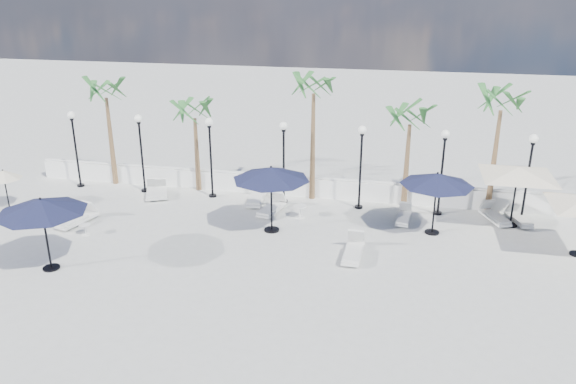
% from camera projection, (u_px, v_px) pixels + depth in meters
% --- Properties ---
extents(ground, '(100.00, 100.00, 0.00)m').
position_uv_depth(ground, '(245.00, 267.00, 20.32)').
color(ground, '#A9A8A4').
rests_on(ground, ground).
extents(balustrade, '(26.00, 0.30, 1.01)m').
position_uv_depth(balustrade, '(288.00, 186.00, 27.03)').
color(balustrade, white).
rests_on(balustrade, ground).
extents(lamppost_0, '(0.36, 0.36, 3.84)m').
position_uv_depth(lamppost_0, '(74.00, 138.00, 27.44)').
color(lamppost_0, black).
rests_on(lamppost_0, ground).
extents(lamppost_1, '(0.36, 0.36, 3.84)m').
position_uv_depth(lamppost_1, '(141.00, 142.00, 26.76)').
color(lamppost_1, black).
rests_on(lamppost_1, ground).
extents(lamppost_2, '(0.36, 0.36, 3.84)m').
position_uv_depth(lamppost_2, '(210.00, 147.00, 26.08)').
color(lamppost_2, black).
rests_on(lamppost_2, ground).
extents(lamppost_3, '(0.36, 0.36, 3.84)m').
position_uv_depth(lamppost_3, '(284.00, 151.00, 25.40)').
color(lamppost_3, black).
rests_on(lamppost_3, ground).
extents(lamppost_4, '(0.36, 0.36, 3.84)m').
position_uv_depth(lamppost_4, '(361.00, 156.00, 24.72)').
color(lamppost_4, black).
rests_on(lamppost_4, ground).
extents(lamppost_5, '(0.36, 0.36, 3.84)m').
position_uv_depth(lamppost_5, '(443.00, 161.00, 24.04)').
color(lamppost_5, black).
rests_on(lamppost_5, ground).
extents(lamppost_6, '(0.36, 0.36, 3.84)m').
position_uv_depth(lamppost_6, '(529.00, 166.00, 23.36)').
color(lamppost_6, black).
rests_on(lamppost_6, ground).
extents(palm_0, '(2.60, 2.60, 5.50)m').
position_uv_depth(palm_0, '(106.00, 95.00, 27.17)').
color(palm_0, brown).
rests_on(palm_0, ground).
extents(palm_1, '(2.60, 2.60, 4.70)m').
position_uv_depth(palm_1, '(195.00, 115.00, 26.57)').
color(palm_1, brown).
rests_on(palm_1, ground).
extents(palm_2, '(2.60, 2.60, 6.10)m').
position_uv_depth(palm_2, '(314.00, 91.00, 24.98)').
color(palm_2, brown).
rests_on(palm_2, ground).
extents(palm_3, '(2.60, 2.60, 4.90)m').
position_uv_depth(palm_3, '(410.00, 121.00, 24.56)').
color(palm_3, brown).
rests_on(palm_3, ground).
extents(palm_4, '(2.60, 2.60, 5.70)m').
position_uv_depth(palm_4, '(501.00, 107.00, 23.57)').
color(palm_4, brown).
rests_on(palm_4, ground).
extents(lounger_0, '(1.09, 2.05, 0.73)m').
position_uv_depth(lounger_0, '(77.00, 218.00, 23.85)').
color(lounger_0, beige).
rests_on(lounger_0, ground).
extents(lounger_1, '(1.19, 1.76, 0.63)m').
position_uv_depth(lounger_1, '(161.00, 192.00, 27.00)').
color(lounger_1, beige).
rests_on(lounger_1, ground).
extents(lounger_2, '(0.84, 2.09, 0.76)m').
position_uv_depth(lounger_2, '(256.00, 197.00, 26.18)').
color(lounger_2, beige).
rests_on(lounger_2, ground).
extents(lounger_3, '(1.20, 1.85, 0.66)m').
position_uv_depth(lounger_3, '(153.00, 192.00, 26.93)').
color(lounger_3, beige).
rests_on(lounger_3, ground).
extents(lounger_4, '(1.03, 1.99, 0.71)m').
position_uv_depth(lounger_4, '(272.00, 208.00, 24.99)').
color(lounger_4, beige).
rests_on(lounger_4, ground).
extents(lounger_5, '(0.71, 2.02, 0.75)m').
position_uv_depth(lounger_5, '(353.00, 251.00, 20.95)').
color(lounger_5, beige).
rests_on(lounger_5, ground).
extents(lounger_6, '(0.99, 1.74, 0.62)m').
position_uv_depth(lounger_6, '(519.00, 218.00, 23.94)').
color(lounger_6, beige).
rests_on(lounger_6, ground).
extents(lounger_7, '(0.68, 1.71, 0.63)m').
position_uv_depth(lounger_7, '(404.00, 217.00, 24.09)').
color(lounger_7, beige).
rests_on(lounger_7, ground).
extents(lounger_8, '(1.23, 1.90, 0.68)m').
position_uv_depth(lounger_8, '(495.00, 216.00, 24.12)').
color(lounger_8, beige).
rests_on(lounger_8, ground).
extents(side_table_0, '(0.45, 0.45, 0.44)m').
position_uv_depth(side_table_0, '(58.00, 208.00, 24.93)').
color(side_table_0, beige).
rests_on(side_table_0, ground).
extents(side_table_1, '(0.46, 0.46, 0.44)m').
position_uv_depth(side_table_1, '(85.00, 229.00, 22.79)').
color(side_table_1, beige).
rests_on(side_table_1, ground).
extents(side_table_2, '(0.58, 0.58, 0.57)m').
position_uv_depth(side_table_2, '(300.00, 211.00, 24.41)').
color(side_table_2, beige).
rests_on(side_table_2, ground).
extents(parasol_navy_left, '(3.11, 3.11, 2.75)m').
position_uv_depth(parasol_navy_left, '(41.00, 206.00, 19.33)').
color(parasol_navy_left, black).
rests_on(parasol_navy_left, ground).
extents(parasol_navy_mid, '(3.15, 3.15, 2.83)m').
position_uv_depth(parasol_navy_mid, '(271.00, 174.00, 22.40)').
color(parasol_navy_mid, black).
rests_on(parasol_navy_mid, ground).
extents(parasol_navy_right, '(2.95, 2.95, 2.64)m').
position_uv_depth(parasol_navy_right, '(437.00, 180.00, 22.24)').
color(parasol_navy_right, black).
rests_on(parasol_navy_right, ground).
extents(parasol_cream_sq_a, '(5.69, 5.69, 2.79)m').
position_uv_depth(parasol_cream_sq_a, '(519.00, 167.00, 22.87)').
color(parasol_cream_sq_a, black).
rests_on(parasol_cream_sq_a, ground).
extents(parasol_cream_small, '(1.55, 1.55, 1.90)m').
position_uv_depth(parasol_cream_small, '(3.00, 175.00, 24.89)').
color(parasol_cream_small, black).
rests_on(parasol_cream_small, ground).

